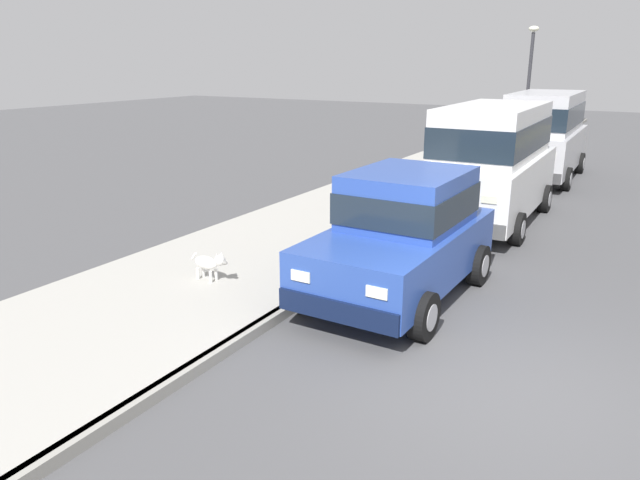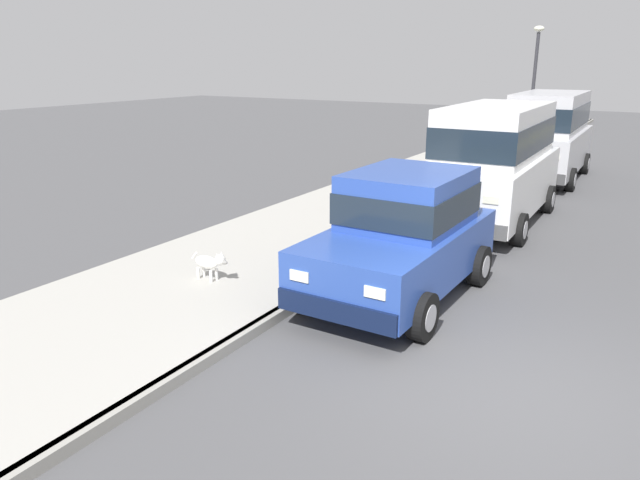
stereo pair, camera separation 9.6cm
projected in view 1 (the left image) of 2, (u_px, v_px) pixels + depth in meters
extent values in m
plane|color=#4C4C4F|center=(512.00, 387.00, 6.52)|extent=(80.00, 80.00, 0.00)
cube|color=gray|center=(271.00, 320.00, 8.03)|extent=(0.16, 64.00, 0.14)
cube|color=#A8A59E|center=(171.00, 294.00, 8.90)|extent=(3.60, 64.00, 0.14)
cube|color=#28479E|center=(399.00, 253.00, 8.80)|extent=(1.79, 3.73, 0.76)
cube|color=#28479E|center=(408.00, 198.00, 8.78)|extent=(1.55, 1.93, 0.80)
cube|color=#19232D|center=(408.00, 202.00, 8.80)|extent=(1.59, 1.97, 0.44)
cube|color=#0E1837|center=(339.00, 309.00, 7.40)|extent=(1.69, 0.23, 0.28)
cube|color=#0E1837|center=(441.00, 238.00, 10.34)|extent=(1.69, 0.23, 0.28)
cylinder|color=black|center=(424.00, 316.00, 7.55)|extent=(0.23, 0.64, 0.64)
cylinder|color=#9E9EA3|center=(424.00, 316.00, 7.55)|extent=(0.25, 0.36, 0.35)
cylinder|color=black|center=(309.00, 290.00, 8.40)|extent=(0.23, 0.64, 0.64)
cylinder|color=#9E9EA3|center=(309.00, 290.00, 8.40)|extent=(0.25, 0.36, 0.35)
cylinder|color=black|center=(478.00, 265.00, 9.42)|extent=(0.23, 0.64, 0.64)
cylinder|color=#9E9EA3|center=(478.00, 265.00, 9.42)|extent=(0.25, 0.36, 0.35)
cylinder|color=black|center=(380.00, 248.00, 10.28)|extent=(0.23, 0.64, 0.64)
cylinder|color=#9E9EA3|center=(380.00, 248.00, 10.28)|extent=(0.25, 0.36, 0.35)
cube|color=#EAEACC|center=(378.00, 292.00, 7.01)|extent=(0.28, 0.09, 0.14)
cube|color=#EAEACC|center=(302.00, 276.00, 7.54)|extent=(0.28, 0.09, 0.14)
cube|color=white|center=(490.00, 182.00, 12.96)|extent=(1.95, 4.82, 1.10)
cube|color=white|center=(494.00, 131.00, 12.64)|extent=(1.71, 3.82, 1.10)
cube|color=#19232D|center=(494.00, 135.00, 12.67)|extent=(1.75, 3.86, 0.61)
cube|color=#505050|center=(456.00, 226.00, 11.12)|extent=(1.86, 0.22, 0.28)
cube|color=#505050|center=(512.00, 182.00, 15.04)|extent=(1.86, 0.22, 0.28)
cylinder|color=black|center=(517.00, 229.00, 11.43)|extent=(0.23, 0.64, 0.64)
cylinder|color=#9E9EA3|center=(517.00, 229.00, 11.43)|extent=(0.24, 0.35, 0.35)
cylinder|color=black|center=(423.00, 216.00, 12.33)|extent=(0.23, 0.64, 0.64)
cylinder|color=#9E9EA3|center=(423.00, 216.00, 12.33)|extent=(0.24, 0.35, 0.35)
cylinder|color=black|center=(545.00, 199.00, 13.91)|extent=(0.23, 0.64, 0.64)
cylinder|color=#9E9EA3|center=(545.00, 199.00, 13.91)|extent=(0.24, 0.35, 0.35)
cylinder|color=black|center=(465.00, 190.00, 14.81)|extent=(0.23, 0.64, 0.64)
cylinder|color=#9E9EA3|center=(465.00, 190.00, 14.81)|extent=(0.24, 0.35, 0.35)
cube|color=#EAEACC|center=(489.00, 199.00, 10.65)|extent=(0.28, 0.08, 0.14)
cube|color=#EAEACC|center=(427.00, 192.00, 11.21)|extent=(0.28, 0.08, 0.14)
cube|color=#BCBCC1|center=(542.00, 149.00, 17.71)|extent=(1.98, 4.83, 1.10)
cube|color=#BCBCC1|center=(546.00, 112.00, 17.39)|extent=(1.73, 3.83, 1.10)
cube|color=#19232D|center=(545.00, 115.00, 17.41)|extent=(1.77, 3.87, 0.61)
cube|color=#424243|center=(524.00, 176.00, 15.86)|extent=(1.86, 0.23, 0.28)
cube|color=#424243|center=(553.00, 153.00, 19.79)|extent=(1.86, 0.23, 0.28)
cylinder|color=black|center=(566.00, 179.00, 16.18)|extent=(0.23, 0.64, 0.64)
cylinder|color=#9E9EA3|center=(566.00, 179.00, 16.18)|extent=(0.25, 0.36, 0.35)
cylinder|color=black|center=(496.00, 173.00, 17.07)|extent=(0.23, 0.64, 0.64)
cylinder|color=#9E9EA3|center=(496.00, 173.00, 17.07)|extent=(0.25, 0.36, 0.35)
cylinder|color=black|center=(580.00, 163.00, 18.66)|extent=(0.23, 0.64, 0.64)
cylinder|color=#9E9EA3|center=(580.00, 163.00, 18.66)|extent=(0.25, 0.36, 0.35)
cylinder|color=black|center=(518.00, 158.00, 19.55)|extent=(0.23, 0.64, 0.64)
cylinder|color=#9E9EA3|center=(518.00, 158.00, 19.55)|extent=(0.25, 0.36, 0.35)
cube|color=#EAEACC|center=(550.00, 156.00, 15.40)|extent=(0.28, 0.08, 0.14)
cube|color=#EAEACC|center=(504.00, 153.00, 15.95)|extent=(0.28, 0.08, 0.14)
ellipsoid|color=white|center=(206.00, 263.00, 9.23)|extent=(0.45, 0.23, 0.20)
cylinder|color=white|center=(216.00, 275.00, 9.26)|extent=(0.05, 0.05, 0.18)
cylinder|color=white|center=(211.00, 277.00, 9.16)|extent=(0.05, 0.05, 0.18)
cylinder|color=white|center=(203.00, 271.00, 9.40)|extent=(0.05, 0.05, 0.18)
cylinder|color=white|center=(198.00, 273.00, 9.31)|extent=(0.05, 0.05, 0.18)
sphere|color=white|center=(220.00, 260.00, 9.05)|extent=(0.17, 0.17, 0.17)
ellipsoid|color=gray|center=(224.00, 263.00, 9.00)|extent=(0.11, 0.08, 0.06)
cone|color=white|center=(221.00, 254.00, 9.07)|extent=(0.06, 0.06, 0.07)
cone|color=white|center=(217.00, 256.00, 8.99)|extent=(0.06, 0.06, 0.07)
cylinder|color=white|center=(194.00, 256.00, 9.35)|extent=(0.12, 0.04, 0.13)
cylinder|color=gold|center=(363.00, 239.00, 11.31)|extent=(0.24, 0.24, 0.06)
cylinder|color=gold|center=(363.00, 223.00, 11.22)|extent=(0.17, 0.17, 0.55)
sphere|color=gold|center=(364.00, 207.00, 11.13)|extent=(0.15, 0.15, 0.15)
cylinder|color=gold|center=(358.00, 221.00, 11.27)|extent=(0.10, 0.07, 0.07)
cylinder|color=gold|center=(369.00, 223.00, 11.15)|extent=(0.10, 0.07, 0.07)
cylinder|color=#2D2D33|center=(527.00, 94.00, 21.54)|extent=(0.12, 0.12, 4.20)
ellipsoid|color=silver|center=(534.00, 29.00, 20.90)|extent=(0.36, 0.36, 0.20)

